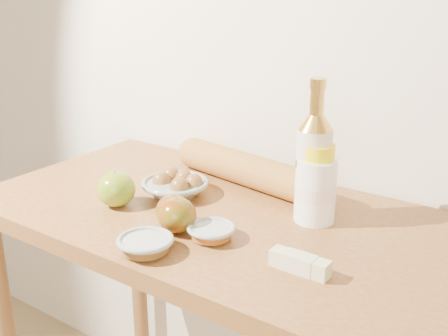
% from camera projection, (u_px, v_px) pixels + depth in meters
% --- Properties ---
extents(back_wall, '(3.50, 0.02, 2.60)m').
position_uv_depth(back_wall, '(309.00, 19.00, 1.36)').
color(back_wall, beige).
rests_on(back_wall, ground).
extents(table, '(1.20, 0.60, 0.90)m').
position_uv_depth(table, '(232.00, 264.00, 1.29)').
color(table, '#996331').
rests_on(table, ground).
extents(bourbon_bottle, '(0.09, 0.09, 0.31)m').
position_uv_depth(bourbon_bottle, '(313.00, 164.00, 1.19)').
color(bourbon_bottle, beige).
rests_on(bourbon_bottle, table).
extents(cream_bottle, '(0.10, 0.10, 0.17)m').
position_uv_depth(cream_bottle, '(316.00, 186.00, 1.19)').
color(cream_bottle, white).
rests_on(cream_bottle, table).
extents(egg_bowl, '(0.18, 0.18, 0.06)m').
position_uv_depth(egg_bowl, '(176.00, 186.00, 1.35)').
color(egg_bowl, gray).
rests_on(egg_bowl, table).
extents(baguette, '(0.50, 0.16, 0.08)m').
position_uv_depth(baguette, '(250.00, 171.00, 1.40)').
color(baguette, '#BF843A').
rests_on(baguette, table).
extents(apple_yellowgreen, '(0.10, 0.10, 0.08)m').
position_uv_depth(apple_yellowgreen, '(116.00, 189.00, 1.28)').
color(apple_yellowgreen, olive).
rests_on(apple_yellowgreen, table).
extents(apple_redgreen_front, '(0.08, 0.08, 0.07)m').
position_uv_depth(apple_redgreen_front, '(174.00, 211.00, 1.18)').
color(apple_redgreen_front, '#970811').
rests_on(apple_redgreen_front, table).
extents(apple_redgreen_right, '(0.10, 0.10, 0.07)m').
position_uv_depth(apple_redgreen_right, '(177.00, 215.00, 1.15)').
color(apple_redgreen_right, maroon).
rests_on(apple_redgreen_right, table).
extents(sugar_bowl, '(0.12, 0.12, 0.03)m').
position_uv_depth(sugar_bowl, '(145.00, 245.00, 1.08)').
color(sugar_bowl, '#919E9A').
rests_on(sugar_bowl, table).
extents(syrup_bowl, '(0.12, 0.12, 0.03)m').
position_uv_depth(syrup_bowl, '(211.00, 232.00, 1.13)').
color(syrup_bowl, '#919E98').
rests_on(syrup_bowl, table).
extents(butter_stick, '(0.11, 0.03, 0.03)m').
position_uv_depth(butter_stick, '(300.00, 263.00, 1.01)').
color(butter_stick, beige).
rests_on(butter_stick, table).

